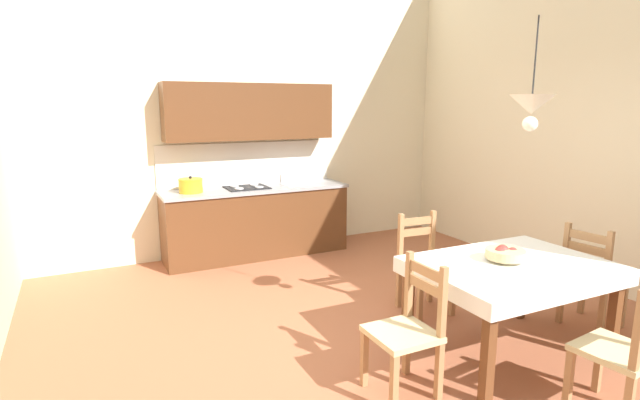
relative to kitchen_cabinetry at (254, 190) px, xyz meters
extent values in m
cube|color=#A86042|center=(0.11, -2.91, -0.91)|extent=(6.17, 6.97, 0.10)
cube|color=beige|center=(0.11, 0.33, 1.12)|extent=(6.17, 0.12, 3.95)
cube|color=beige|center=(2.95, -2.91, 1.12)|extent=(0.12, 6.97, 3.95)
cube|color=#56331C|center=(0.01, -0.04, -0.43)|extent=(2.34, 0.60, 0.86)
cube|color=gray|center=(0.01, -0.05, 0.02)|extent=(2.37, 0.63, 0.04)
cube|color=silver|center=(0.01, 0.26, 0.32)|extent=(2.34, 0.01, 0.55)
cube|color=#56331C|center=(0.01, 0.09, 0.99)|extent=(2.16, 0.34, 0.70)
cube|color=black|center=(0.01, -0.31, -0.81)|extent=(2.30, 0.02, 0.09)
cylinder|color=silver|center=(0.53, -0.04, 0.04)|extent=(0.34, 0.34, 0.02)
cylinder|color=silver|center=(0.53, 0.10, 0.15)|extent=(0.02, 0.02, 0.22)
cube|color=black|center=(-0.11, -0.04, 0.05)|extent=(0.52, 0.42, 0.01)
cylinder|color=silver|center=(-0.24, -0.14, 0.06)|extent=(0.11, 0.11, 0.01)
cylinder|color=silver|center=(0.02, -0.14, 0.06)|extent=(0.11, 0.11, 0.01)
cylinder|color=silver|center=(-0.24, 0.06, 0.06)|extent=(0.11, 0.11, 0.01)
cylinder|color=silver|center=(0.02, 0.06, 0.06)|extent=(0.11, 0.11, 0.01)
cylinder|color=gold|center=(-0.81, -0.06, 0.12)|extent=(0.28, 0.28, 0.15)
cylinder|color=gold|center=(-0.81, -0.06, 0.20)|extent=(0.29, 0.29, 0.02)
sphere|color=black|center=(-0.81, -0.06, 0.23)|extent=(0.04, 0.04, 0.04)
cube|color=brown|center=(0.91, -3.37, -0.12)|extent=(1.40, 1.01, 0.02)
cube|color=brown|center=(0.27, -3.80, -0.49)|extent=(0.07, 0.07, 0.73)
cube|color=brown|center=(1.53, -3.81, -0.49)|extent=(0.07, 0.07, 0.73)
cube|color=brown|center=(0.28, -2.92, -0.49)|extent=(0.07, 0.07, 0.73)
cube|color=brown|center=(1.55, -2.94, -0.49)|extent=(0.07, 0.07, 0.73)
cube|color=white|center=(0.91, -3.37, -0.10)|extent=(1.46, 1.07, 0.00)
cube|color=white|center=(0.90, -3.90, -0.17)|extent=(1.45, 0.03, 0.12)
cube|color=white|center=(0.91, -2.84, -0.17)|extent=(1.45, 0.03, 0.12)
cube|color=white|center=(0.18, -3.36, -0.17)|extent=(0.02, 1.05, 0.12)
cube|color=white|center=(1.63, -3.38, -0.17)|extent=(0.02, 1.05, 0.12)
cube|color=#D1BC89|center=(-0.15, -3.43, -0.43)|extent=(0.42, 0.42, 0.04)
cube|color=#A3754C|center=(-0.33, -3.61, -0.65)|extent=(0.04, 0.04, 0.41)
cube|color=#A3754C|center=(-0.33, -3.25, -0.65)|extent=(0.04, 0.04, 0.41)
cube|color=#A3754C|center=(0.03, -3.61, -0.39)|extent=(0.04, 0.04, 0.93)
cube|color=#A3754C|center=(0.03, -3.25, -0.39)|extent=(0.04, 0.04, 0.93)
cube|color=#A3754C|center=(0.03, -3.43, -0.01)|extent=(0.02, 0.32, 0.07)
cube|color=#A3754C|center=(0.03, -3.43, -0.12)|extent=(0.02, 0.32, 0.07)
cube|color=#D1BC89|center=(0.85, -2.44, -0.43)|extent=(0.45, 0.45, 0.04)
cube|color=#A3754C|center=(1.02, -2.63, -0.65)|extent=(0.05, 0.05, 0.41)
cube|color=#A3754C|center=(0.66, -2.60, -0.65)|extent=(0.05, 0.05, 0.41)
cube|color=#A3754C|center=(1.04, -2.27, -0.39)|extent=(0.05, 0.05, 0.93)
cube|color=#A3754C|center=(0.68, -2.24, -0.39)|extent=(0.05, 0.05, 0.93)
cube|color=#A3754C|center=(0.86, -2.26, -0.01)|extent=(0.32, 0.05, 0.07)
cube|color=#A3754C|center=(0.86, -2.26, -0.12)|extent=(0.32, 0.05, 0.07)
cube|color=#D1BC89|center=(1.99, -3.33, -0.43)|extent=(0.47, 0.47, 0.04)
cube|color=#A3754C|center=(2.14, -3.13, -0.65)|extent=(0.05, 0.05, 0.41)
cube|color=#A3754C|center=(2.19, -3.49, -0.65)|extent=(0.05, 0.05, 0.41)
cube|color=#A3754C|center=(1.79, -3.18, -0.39)|extent=(0.05, 0.05, 0.93)
cube|color=#A3754C|center=(1.83, -3.53, -0.39)|extent=(0.05, 0.05, 0.93)
cube|color=#A3754C|center=(1.81, -3.35, -0.01)|extent=(0.06, 0.32, 0.07)
cube|color=#A3754C|center=(1.81, -3.35, -0.12)|extent=(0.06, 0.32, 0.07)
cube|color=#D1BC89|center=(0.91, -4.23, -0.43)|extent=(0.46, 0.46, 0.04)
cube|color=#A3754C|center=(0.71, -4.07, -0.65)|extent=(0.05, 0.05, 0.41)
cube|color=#A3754C|center=(1.07, -4.03, -0.65)|extent=(0.05, 0.05, 0.41)
cube|color=#A3754C|center=(0.75, -4.42, -0.39)|extent=(0.05, 0.05, 0.93)
cylinder|color=tan|center=(0.89, -3.32, -0.09)|extent=(0.17, 0.17, 0.02)
cylinder|color=tan|center=(0.89, -3.32, -0.04)|extent=(0.30, 0.30, 0.07)
sphere|color=red|center=(0.84, -3.31, -0.03)|extent=(0.09, 0.09, 0.09)
sphere|color=red|center=(0.94, -3.34, -0.04)|extent=(0.08, 0.08, 0.08)
sphere|color=red|center=(0.89, -3.29, -0.03)|extent=(0.10, 0.10, 0.10)
cylinder|color=black|center=(0.96, -3.39, 1.41)|extent=(0.01, 0.01, 0.57)
cone|color=silver|center=(0.96, -3.39, 1.09)|extent=(0.32, 0.32, 0.14)
sphere|color=white|center=(0.96, -3.39, 0.95)|extent=(0.11, 0.11, 0.11)
camera|label=1|loc=(-2.00, -5.91, 1.09)|focal=27.45mm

